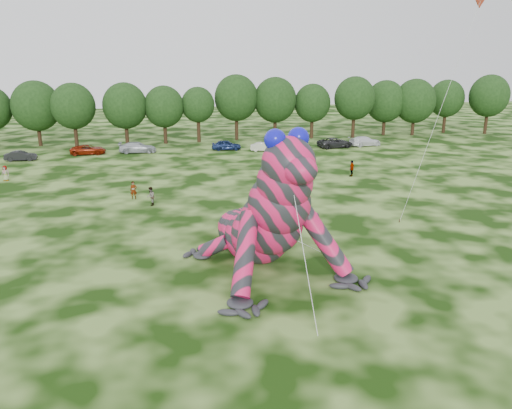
{
  "coord_description": "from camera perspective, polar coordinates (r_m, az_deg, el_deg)",
  "views": [
    {
      "loc": [
        -5.63,
        -22.6,
        12.7
      ],
      "look_at": [
        0.25,
        6.72,
        4.0
      ],
      "focal_mm": 35.0,
      "sensor_mm": 36.0,
      "label": 1
    }
  ],
  "objects": [
    {
      "name": "tree_16",
      "position": [
        96.92,
        20.87,
        10.43
      ],
      "size": [
        6.26,
        5.63,
        9.37
      ],
      "primitive_type": null,
      "color": "black",
      "rests_on": "ground"
    },
    {
      "name": "spectator_1",
      "position": [
        45.93,
        -11.94,
        0.92
      ],
      "size": [
        0.7,
        0.88,
        1.73
      ],
      "primitive_type": "imported",
      "rotation": [
        0.0,
        0.0,
        4.65
      ],
      "color": "gray",
      "rests_on": "ground"
    },
    {
      "name": "car_7",
      "position": [
        78.54,
        12.34,
        7.08
      ],
      "size": [
        5.4,
        3.02,
        1.48
      ],
      "primitive_type": "imported",
      "rotation": [
        0.0,
        0.0,
        1.77
      ],
      "color": "white",
      "rests_on": "ground"
    },
    {
      "name": "tree_14",
      "position": [
        90.59,
        14.53,
        10.64
      ],
      "size": [
        6.82,
        6.14,
        9.4
      ],
      "primitive_type": null,
      "color": "black",
      "rests_on": "ground"
    },
    {
      "name": "tree_7",
      "position": [
        79.93,
        -14.7,
        9.98
      ],
      "size": [
        6.68,
        6.01,
        9.48
      ],
      "primitive_type": null,
      "color": "black",
      "rests_on": "ground"
    },
    {
      "name": "spectator_0",
      "position": [
        48.43,
        -13.82,
        1.59
      ],
      "size": [
        0.63,
        0.42,
        1.72
      ],
      "primitive_type": "imported",
      "rotation": [
        0.0,
        0.0,
        0.0
      ],
      "color": "gray",
      "rests_on": "ground"
    },
    {
      "name": "inflatable_gecko",
      "position": [
        31.91,
        -0.55,
        1.52
      ],
      "size": [
        19.81,
        21.85,
        9.2
      ],
      "primitive_type": null,
      "rotation": [
        0.0,
        0.0,
        0.27
      ],
      "color": "#D91955",
      "rests_on": "ground"
    },
    {
      "name": "ground",
      "position": [
        26.53,
        2.38,
        -12.4
      ],
      "size": [
        240.0,
        240.0,
        0.0
      ],
      "primitive_type": "plane",
      "color": "#16330A",
      "rests_on": "ground"
    },
    {
      "name": "tree_13",
      "position": [
        86.53,
        11.16,
        10.85
      ],
      "size": [
        6.83,
        6.15,
        10.13
      ],
      "primitive_type": null,
      "color": "black",
      "rests_on": "ground"
    },
    {
      "name": "car_6",
      "position": [
        76.22,
        9.03,
        6.99
      ],
      "size": [
        5.69,
        3.31,
        1.49
      ],
      "primitive_type": "imported",
      "rotation": [
        0.0,
        0.0,
        1.73
      ],
      "color": "#252427",
      "rests_on": "ground"
    },
    {
      "name": "flying_kite",
      "position": [
        38.54,
        23.66,
        18.94
      ],
      "size": [
        3.23,
        4.39,
        17.51
      ],
      "color": "red",
      "rests_on": "ground"
    },
    {
      "name": "car_1",
      "position": [
        72.21,
        -25.29,
        5.05
      ],
      "size": [
        3.96,
        1.44,
        1.3
      ],
      "primitive_type": "imported",
      "rotation": [
        0.0,
        0.0,
        1.59
      ],
      "color": "black",
      "rests_on": "ground"
    },
    {
      "name": "tree_8",
      "position": [
        80.02,
        -10.43,
        10.05
      ],
      "size": [
        6.14,
        5.53,
        8.94
      ],
      "primitive_type": null,
      "color": "black",
      "rests_on": "ground"
    },
    {
      "name": "tree_9",
      "position": [
        80.66,
        -6.62,
        10.16
      ],
      "size": [
        5.27,
        4.74,
        8.68
      ],
      "primitive_type": null,
      "color": "black",
      "rests_on": "ground"
    },
    {
      "name": "tree_6",
      "position": [
        80.57,
        -20.09,
        9.58
      ],
      "size": [
        6.52,
        5.86,
        9.49
      ],
      "primitive_type": null,
      "color": "black",
      "rests_on": "ground"
    },
    {
      "name": "spectator_3",
      "position": [
        57.39,
        10.89,
        4.07
      ],
      "size": [
        1.07,
        1.08,
        1.84
      ],
      "primitive_type": "imported",
      "rotation": [
        0.0,
        0.0,
        3.94
      ],
      "color": "gray",
      "rests_on": "ground"
    },
    {
      "name": "tree_12",
      "position": [
        84.73,
        6.44,
        10.55
      ],
      "size": [
        5.99,
        5.39,
        8.97
      ],
      "primitive_type": null,
      "color": "black",
      "rests_on": "ground"
    },
    {
      "name": "spectator_4",
      "position": [
        60.83,
        -26.72,
        3.22
      ],
      "size": [
        0.92,
        0.71,
        1.66
      ],
      "primitive_type": "imported",
      "rotation": [
        0.0,
        0.0,
        6.03
      ],
      "color": "gray",
      "rests_on": "ground"
    },
    {
      "name": "tree_11",
      "position": [
        83.45,
        2.2,
        10.93
      ],
      "size": [
        7.01,
        6.31,
        10.07
      ],
      "primitive_type": null,
      "color": "black",
      "rests_on": "ground"
    },
    {
      "name": "car_3",
      "position": [
        73.03,
        -13.38,
        6.36
      ],
      "size": [
        5.3,
        2.42,
        1.5
      ],
      "primitive_type": "imported",
      "rotation": [
        0.0,
        0.0,
        1.51
      ],
      "color": "#A5ABAF",
      "rests_on": "ground"
    },
    {
      "name": "tree_15",
      "position": [
        92.02,
        17.66,
        10.56
      ],
      "size": [
        7.17,
        6.45,
        9.63
      ],
      "primitive_type": null,
      "color": "black",
      "rests_on": "ground"
    },
    {
      "name": "car_5",
      "position": [
        72.38,
        0.87,
        6.61
      ],
      "size": [
        3.95,
        1.95,
        1.24
      ],
      "primitive_type": "imported",
      "rotation": [
        0.0,
        0.0,
        1.4
      ],
      "color": "beige",
      "rests_on": "ground"
    },
    {
      "name": "tree_5",
      "position": [
        83.27,
        -23.76,
        9.49
      ],
      "size": [
        7.16,
        6.44,
        9.8
      ],
      "primitive_type": null,
      "color": "black",
      "rests_on": "ground"
    },
    {
      "name": "car_4",
      "position": [
        73.46,
        -3.41,
        6.81
      ],
      "size": [
        4.41,
        2.09,
        1.46
      ],
      "primitive_type": "imported",
      "rotation": [
        0.0,
        0.0,
        1.48
      ],
      "color": "#142350",
      "rests_on": "ground"
    },
    {
      "name": "tree_17",
      "position": [
        98.26,
        25.01,
        10.32
      ],
      "size": [
        6.98,
        6.28,
        10.3
      ],
      "primitive_type": null,
      "color": "black",
      "rests_on": "ground"
    },
    {
      "name": "tree_10",
      "position": [
        82.56,
        -2.26,
        11.03
      ],
      "size": [
        7.09,
        6.38,
        10.5
      ],
      "primitive_type": null,
      "color": "black",
      "rests_on": "ground"
    },
    {
      "name": "car_2",
      "position": [
        73.6,
        -18.64,
        5.96
      ],
      "size": [
        4.83,
        2.26,
        1.34
      ],
      "primitive_type": "imported",
      "rotation": [
        0.0,
        0.0,
        1.58
      ],
      "color": "maroon",
      "rests_on": "ground"
    }
  ]
}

